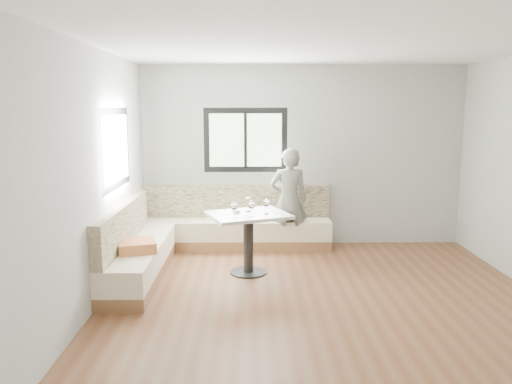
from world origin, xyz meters
TOP-DOWN VIEW (x-y plane):
  - room at (-0.08, 0.08)m, footprint 5.01×5.01m
  - banquette at (-1.59, 1.62)m, footprint 2.90×2.80m
  - table at (-0.85, 1.01)m, footprint 1.18×1.06m
  - person at (-0.25, 2.09)m, footprint 0.59×0.41m
  - olive_ramekin at (-1.01, 1.06)m, footprint 0.10×0.10m
  - wine_glass_a at (-1.03, 0.76)m, footprint 0.09×0.09m
  - wine_glass_b at (-0.81, 0.83)m, footprint 0.09×0.09m
  - wine_glass_c at (-0.62, 0.96)m, footprint 0.09×0.09m
  - wine_glass_d at (-0.85, 1.12)m, footprint 0.09×0.09m

SIDE VIEW (x-z plane):
  - banquette at x=-1.59m, z-range -0.14..0.81m
  - table at x=-0.85m, z-range 0.20..1.00m
  - person at x=-0.25m, z-range 0.00..1.56m
  - olive_ramekin at x=-1.01m, z-range 0.80..0.84m
  - wine_glass_a at x=-1.03m, z-range 0.84..1.05m
  - wine_glass_b at x=-0.81m, z-range 0.84..1.05m
  - wine_glass_c at x=-0.62m, z-range 0.84..1.05m
  - wine_glass_d at x=-0.85m, z-range 0.84..1.05m
  - room at x=-0.08m, z-range 0.01..2.82m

